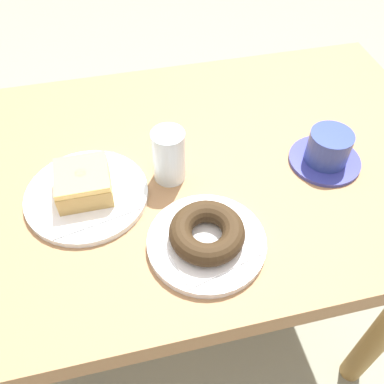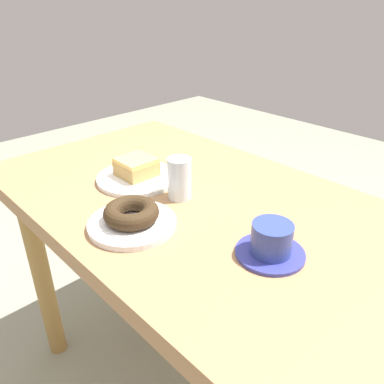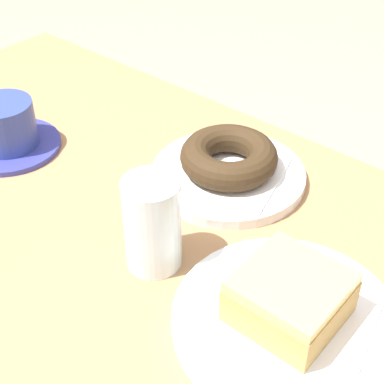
{
  "view_description": "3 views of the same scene",
  "coord_description": "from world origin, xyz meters",
  "px_view_note": "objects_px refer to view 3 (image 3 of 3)",
  "views": [
    {
      "loc": [
        0.1,
        0.57,
        1.35
      ],
      "look_at": [
        -0.01,
        0.1,
        0.79
      ],
      "focal_mm": 39.34,
      "sensor_mm": 36.0,
      "label": 1
    },
    {
      "loc": [
        -0.62,
        0.59,
        1.22
      ],
      "look_at": [
        -0.05,
        0.04,
        0.81
      ],
      "focal_mm": 35.47,
      "sensor_mm": 36.0,
      "label": 2
    },
    {
      "loc": [
        0.33,
        -0.29,
        1.21
      ],
      "look_at": [
        -0.01,
        0.11,
        0.8
      ],
      "focal_mm": 54.09,
      "sensor_mm": 36.0,
      "label": 3
    }
  ],
  "objects_px": {
    "donut_chocolate_ring": "(229,157)",
    "coffee_cup": "(6,129)",
    "water_glass": "(152,224)",
    "donut_glazed_square": "(290,297)",
    "plate_glazed_square": "(286,321)",
    "plate_chocolate_ring": "(228,175)"
  },
  "relations": [
    {
      "from": "donut_glazed_square",
      "to": "donut_chocolate_ring",
      "type": "relative_size",
      "value": 0.76
    },
    {
      "from": "water_glass",
      "to": "coffee_cup",
      "type": "relative_size",
      "value": 0.77
    },
    {
      "from": "plate_chocolate_ring",
      "to": "water_glass",
      "type": "relative_size",
      "value": 1.85
    },
    {
      "from": "donut_glazed_square",
      "to": "coffee_cup",
      "type": "distance_m",
      "value": 0.46
    },
    {
      "from": "plate_glazed_square",
      "to": "donut_chocolate_ring",
      "type": "xyz_separation_m",
      "value": [
        -0.18,
        0.15,
        0.03
      ]
    },
    {
      "from": "donut_glazed_square",
      "to": "coffee_cup",
      "type": "xyz_separation_m",
      "value": [
        -0.46,
        0.01,
        -0.01
      ]
    },
    {
      "from": "plate_chocolate_ring",
      "to": "donut_chocolate_ring",
      "type": "relative_size",
      "value": 1.6
    },
    {
      "from": "plate_glazed_square",
      "to": "water_glass",
      "type": "bearing_deg",
      "value": -173.42
    },
    {
      "from": "donut_glazed_square",
      "to": "coffee_cup",
      "type": "relative_size",
      "value": 0.68
    },
    {
      "from": "donut_chocolate_ring",
      "to": "water_glass",
      "type": "xyz_separation_m",
      "value": [
        0.03,
        -0.17,
        0.02
      ]
    },
    {
      "from": "coffee_cup",
      "to": "plate_glazed_square",
      "type": "bearing_deg",
      "value": -1.66
    },
    {
      "from": "donut_chocolate_ring",
      "to": "coffee_cup",
      "type": "height_order",
      "value": "coffee_cup"
    },
    {
      "from": "donut_chocolate_ring",
      "to": "coffee_cup",
      "type": "distance_m",
      "value": 0.31
    },
    {
      "from": "plate_glazed_square",
      "to": "coffee_cup",
      "type": "height_order",
      "value": "coffee_cup"
    },
    {
      "from": "donut_glazed_square",
      "to": "plate_chocolate_ring",
      "type": "bearing_deg",
      "value": 141.0
    },
    {
      "from": "plate_glazed_square",
      "to": "donut_chocolate_ring",
      "type": "relative_size",
      "value": 1.81
    },
    {
      "from": "water_glass",
      "to": "plate_glazed_square",
      "type": "bearing_deg",
      "value": 6.58
    },
    {
      "from": "plate_glazed_square",
      "to": "water_glass",
      "type": "distance_m",
      "value": 0.16
    },
    {
      "from": "plate_chocolate_ring",
      "to": "donut_chocolate_ring",
      "type": "xyz_separation_m",
      "value": [
        0.0,
        0.0,
        0.03
      ]
    },
    {
      "from": "plate_glazed_square",
      "to": "donut_chocolate_ring",
      "type": "bearing_deg",
      "value": 141.0
    },
    {
      "from": "donut_glazed_square",
      "to": "water_glass",
      "type": "height_order",
      "value": "water_glass"
    },
    {
      "from": "donut_chocolate_ring",
      "to": "coffee_cup",
      "type": "relative_size",
      "value": 0.89
    }
  ]
}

